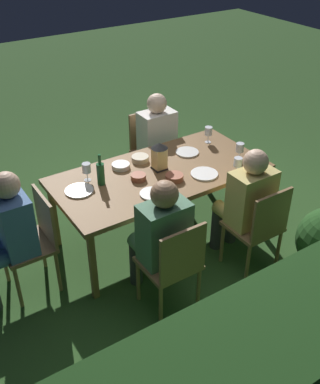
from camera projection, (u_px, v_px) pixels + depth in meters
The scene contains 24 objects.
ground_plane at pixel (160, 235), 4.60m from camera, with size 16.00×16.00×0.00m, color #2D5123.
dining_table at pixel (160, 177), 4.23m from camera, with size 1.96×0.96×0.73m.
chair_side_left_a at pixel (151, 147), 5.15m from camera, with size 0.42×0.40×0.87m.
person_in_cream at pixel (160, 141), 4.93m from camera, with size 0.38×0.47×1.15m.
chair_side_right_a at pixel (259, 226), 3.92m from camera, with size 0.42×0.40×0.87m.
person_in_mustard at pixel (245, 200), 3.98m from camera, with size 0.38×0.47×1.15m.
chair_side_right_b at pixel (174, 263), 3.52m from camera, with size 0.42×0.40×0.87m.
person_in_green at pixel (160, 234), 3.57m from camera, with size 0.38×0.47×1.15m.
chair_head_far at pixel (34, 238), 3.77m from camera, with size 0.40×0.42×0.87m.
person_in_blue at pixel (7, 232), 3.60m from camera, with size 0.48×0.38×1.15m.
lantern_centerpiece at pixel (159, 155), 4.17m from camera, with size 0.15×0.15×0.27m.
green_bottle_on_table at pixel (101, 173), 3.97m from camera, with size 0.07×0.07×0.29m.
wine_glass_a at pixel (87, 169), 4.02m from camera, with size 0.08×0.08×0.17m.
wine_glass_b at pixel (238, 163), 4.10m from camera, with size 0.08×0.08×0.17m.
wine_glass_c at pixel (240, 148), 4.34m from camera, with size 0.08×0.08×0.17m.
wine_glass_d at pixel (208, 132), 4.65m from camera, with size 0.08×0.08×0.17m.
plate_a at pixel (187, 152), 4.51m from camera, with size 0.23×0.23×0.01m, color silver.
plate_b at pixel (204, 174), 4.16m from camera, with size 0.25×0.25×0.01m, color white.
plate_c at pixel (79, 191), 3.92m from camera, with size 0.25×0.25×0.01m, color silver.
plate_d at pixel (152, 194), 3.88m from camera, with size 0.21×0.21×0.01m, color silver.
bowl_olives at pixel (121, 166), 4.25m from camera, with size 0.17×0.17×0.04m.
bowl_bread at pixel (138, 177), 4.08m from camera, with size 0.14×0.14×0.05m.
bowl_salad at pixel (174, 177), 4.07m from camera, with size 0.16×0.16×0.05m.
bowl_dip at pixel (140, 158), 4.37m from camera, with size 0.16×0.16×0.05m.
Camera 1 is at (1.97, 3.05, 2.85)m, focal length 43.07 mm.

